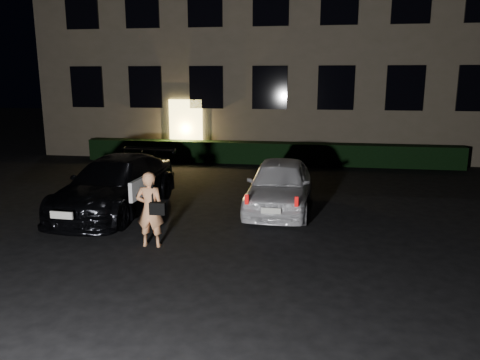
# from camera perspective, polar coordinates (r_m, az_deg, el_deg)

# --- Properties ---
(ground) EXTENTS (80.00, 80.00, 0.00)m
(ground) POSITION_cam_1_polar(r_m,az_deg,el_deg) (8.95, -3.41, -10.10)
(ground) COLOR black
(ground) RESTS_ON ground
(building) EXTENTS (20.00, 8.11, 12.00)m
(building) POSITION_cam_1_polar(r_m,az_deg,el_deg) (23.26, 4.75, 18.79)
(building) COLOR brown
(building) RESTS_ON ground
(hedge) EXTENTS (15.00, 0.70, 0.85)m
(hedge) POSITION_cam_1_polar(r_m,az_deg,el_deg) (18.89, 3.40, 3.31)
(hedge) COLOR black
(hedge) RESTS_ON ground
(sedan) EXTENTS (2.18, 4.95, 1.39)m
(sedan) POSITION_cam_1_polar(r_m,az_deg,el_deg) (12.52, -14.89, -0.56)
(sedan) COLOR black
(sedan) RESTS_ON ground
(hatch) EXTENTS (1.67, 3.97, 1.34)m
(hatch) POSITION_cam_1_polar(r_m,az_deg,el_deg) (12.28, 4.85, -0.56)
(hatch) COLOR white
(hatch) RESTS_ON ground
(man) EXTENTS (0.66, 0.40, 1.58)m
(man) POSITION_cam_1_polar(r_m,az_deg,el_deg) (9.71, -10.89, -3.53)
(man) COLOR #EA9A65
(man) RESTS_ON ground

